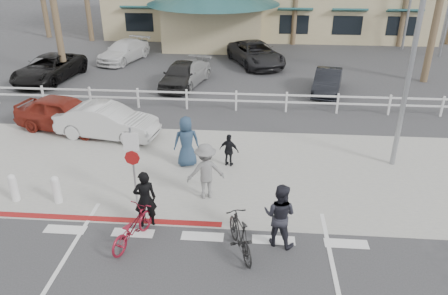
# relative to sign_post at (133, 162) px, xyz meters

# --- Properties ---
(ground) EXTENTS (140.00, 140.00, 0.00)m
(ground) POSITION_rel_sign_post_xyz_m (2.30, -2.20, -1.45)
(ground) COLOR #333335
(sidewalk_plaza) EXTENTS (22.00, 7.00, 0.01)m
(sidewalk_plaza) POSITION_rel_sign_post_xyz_m (2.30, 2.30, -1.44)
(sidewalk_plaza) COLOR gray
(sidewalk_plaza) RESTS_ON ground
(cross_street) EXTENTS (40.00, 5.00, 0.01)m
(cross_street) POSITION_rel_sign_post_xyz_m (2.30, 6.30, -1.45)
(cross_street) COLOR #333335
(cross_street) RESTS_ON ground
(parking_lot) EXTENTS (50.00, 16.00, 0.01)m
(parking_lot) POSITION_rel_sign_post_xyz_m (2.30, 15.80, -1.45)
(parking_lot) COLOR #333335
(parking_lot) RESTS_ON ground
(curb_red) EXTENTS (7.00, 0.25, 0.02)m
(curb_red) POSITION_rel_sign_post_xyz_m (-0.70, -1.00, -1.44)
(curb_red) COLOR maroon
(curb_red) RESTS_ON ground
(rail_fence) EXTENTS (29.40, 0.16, 1.00)m
(rail_fence) POSITION_rel_sign_post_xyz_m (2.80, 8.30, -0.95)
(rail_fence) COLOR silver
(rail_fence) RESTS_ON ground
(sign_post) EXTENTS (0.50, 0.10, 2.90)m
(sign_post) POSITION_rel_sign_post_xyz_m (0.00, 0.00, 0.00)
(sign_post) COLOR gray
(sign_post) RESTS_ON ground
(bollard_0) EXTENTS (0.26, 0.26, 0.95)m
(bollard_0) POSITION_rel_sign_post_xyz_m (-2.50, -0.20, -0.97)
(bollard_0) COLOR silver
(bollard_0) RESTS_ON ground
(bollard_1) EXTENTS (0.26, 0.26, 0.95)m
(bollard_1) POSITION_rel_sign_post_xyz_m (-3.90, -0.20, -0.97)
(bollard_1) COLOR silver
(bollard_1) RESTS_ON ground
(streetlight_0) EXTENTS (0.60, 2.00, 9.00)m
(streetlight_0) POSITION_rel_sign_post_xyz_m (8.80, 3.30, 3.05)
(streetlight_0) COLOR gray
(streetlight_0) RESTS_ON ground
(info_sign) EXTENTS (1.20, 0.16, 5.60)m
(info_sign) POSITION_rel_sign_post_xyz_m (16.30, 19.80, 1.35)
(info_sign) COLOR navy
(info_sign) RESTS_ON ground
(bike_red) EXTENTS (1.22, 1.98, 0.98)m
(bike_red) POSITION_rel_sign_post_xyz_m (0.42, -1.98, -0.96)
(bike_red) COLOR maroon
(bike_red) RESTS_ON ground
(rider_red) EXTENTS (0.76, 0.63, 1.78)m
(rider_red) POSITION_rel_sign_post_xyz_m (0.61, -1.16, -0.56)
(rider_red) COLOR black
(rider_red) RESTS_ON ground
(bike_black) EXTENTS (1.15, 1.95, 1.13)m
(bike_black) POSITION_rel_sign_post_xyz_m (3.39, -2.16, -0.88)
(bike_black) COLOR black
(bike_black) RESTS_ON ground
(rider_black) EXTENTS (1.09, 0.97, 1.86)m
(rider_black) POSITION_rel_sign_post_xyz_m (4.42, -1.70, -0.52)
(rider_black) COLOR #22222A
(rider_black) RESTS_ON ground
(pedestrian_a) EXTENTS (1.37, 1.03, 1.88)m
(pedestrian_a) POSITION_rel_sign_post_xyz_m (2.16, 0.52, -0.51)
(pedestrian_a) COLOR slate
(pedestrian_a) RESTS_ON ground
(pedestrian_child) EXTENTS (0.79, 0.52, 1.25)m
(pedestrian_child) POSITION_rel_sign_post_xyz_m (2.75, 2.69, -0.83)
(pedestrian_child) COLOR black
(pedestrian_child) RESTS_ON ground
(pedestrian_b) EXTENTS (1.06, 0.85, 1.90)m
(pedestrian_b) POSITION_rel_sign_post_xyz_m (1.21, 2.62, -0.50)
(pedestrian_b) COLOR navy
(pedestrian_b) RESTS_ON ground
(car_white_sedan) EXTENTS (4.43, 2.14, 1.40)m
(car_white_sedan) POSITION_rel_sign_post_xyz_m (-2.49, 4.84, -0.75)
(car_white_sedan) COLOR #BEBEBE
(car_white_sedan) RESTS_ON ground
(car_red_compact) EXTENTS (4.66, 2.67, 1.49)m
(car_red_compact) POSITION_rel_sign_post_xyz_m (-4.56, 5.47, -0.70)
(car_red_compact) COLOR maroon
(car_red_compact) RESTS_ON ground
(lot_car_0) EXTENTS (3.09, 5.48, 1.44)m
(lot_car_0) POSITION_rel_sign_post_xyz_m (-8.35, 12.27, -0.73)
(lot_car_0) COLOR black
(lot_car_0) RESTS_ON ground
(lot_car_1) EXTENTS (2.78, 4.54, 1.23)m
(lot_car_1) POSITION_rel_sign_post_xyz_m (-0.33, 12.22, -0.84)
(lot_car_1) COLOR #999999
(lot_car_1) RESTS_ON ground
(lot_car_2) EXTENTS (2.10, 4.23, 1.39)m
(lot_car_2) POSITION_rel_sign_post_xyz_m (-0.59, 11.74, -0.76)
(lot_car_2) COLOR black
(lot_car_2) RESTS_ON ground
(lot_car_3) EXTENTS (2.10, 4.00, 1.25)m
(lot_car_3) POSITION_rel_sign_post_xyz_m (7.41, 11.32, -0.82)
(lot_car_3) COLOR black
(lot_car_3) RESTS_ON ground
(lot_car_4) EXTENTS (3.10, 4.89, 1.32)m
(lot_car_4) POSITION_rel_sign_post_xyz_m (-5.31, 16.90, -0.79)
(lot_car_4) COLOR silver
(lot_car_4) RESTS_ON ground
(lot_car_5) EXTENTS (4.30, 5.83, 1.47)m
(lot_car_5) POSITION_rel_sign_post_xyz_m (3.51, 16.62, -0.71)
(lot_car_5) COLOR black
(lot_car_5) RESTS_ON ground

